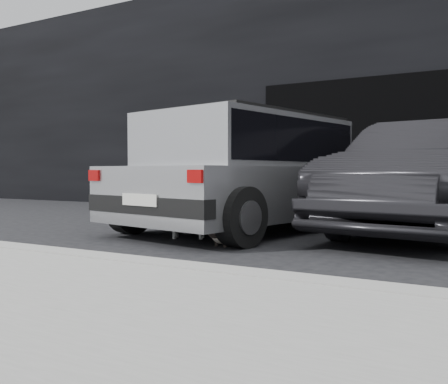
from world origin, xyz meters
The scene contains 9 objects.
ground centered at (0.00, 0.00, 0.00)m, with size 80.00×80.00×0.00m, color black.
building_facade centered at (1.00, 6.00, 2.50)m, with size 34.00×4.00×5.00m, color black.
garage_opening centered at (1.00, 3.99, 1.30)m, with size 4.00×0.10×2.60m, color black.
curb centered at (1.00, -2.60, 0.06)m, with size 18.00×0.25×0.12m, color gray.
sidewalk centered at (1.00, -3.80, 0.06)m, with size 18.00×2.20×0.11m, color gray.
silver_hatchback centered at (0.36, 0.57, 0.86)m, with size 2.76×4.56×1.57m.
second_car centered at (2.61, 1.20, 0.74)m, with size 1.57×4.50×1.48m, color black.
cat_siamese centered at (0.79, -0.95, 0.11)m, with size 0.33×0.73×0.25m.
cat_white centered at (0.14, -0.65, 0.18)m, with size 0.75×0.46×0.38m.
Camera 1 is at (3.42, -5.66, 0.81)m, focal length 40.00 mm.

